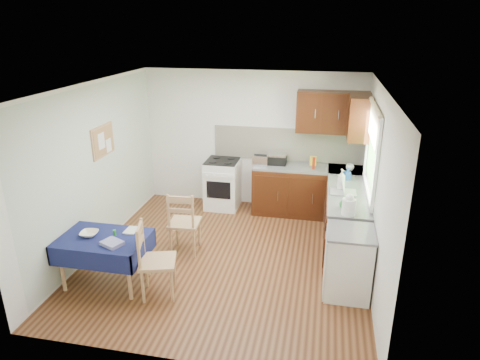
% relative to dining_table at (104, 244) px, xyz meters
% --- Properties ---
extents(floor, '(4.20, 4.20, 0.00)m').
position_rel_dining_table_xyz_m(floor, '(1.42, 0.95, -0.57)').
color(floor, '#452412').
rests_on(floor, ground).
extents(ceiling, '(4.00, 4.20, 0.02)m').
position_rel_dining_table_xyz_m(ceiling, '(1.42, 0.95, 1.93)').
color(ceiling, white).
rests_on(ceiling, wall_back).
extents(wall_back, '(4.00, 0.02, 2.50)m').
position_rel_dining_table_xyz_m(wall_back, '(1.42, 3.05, 0.68)').
color(wall_back, white).
rests_on(wall_back, ground).
extents(wall_front, '(4.00, 0.02, 2.50)m').
position_rel_dining_table_xyz_m(wall_front, '(1.42, -1.15, 0.68)').
color(wall_front, white).
rests_on(wall_front, ground).
extents(wall_left, '(0.02, 4.20, 2.50)m').
position_rel_dining_table_xyz_m(wall_left, '(-0.58, 0.95, 0.68)').
color(wall_left, silver).
rests_on(wall_left, ground).
extents(wall_right, '(0.02, 4.20, 2.50)m').
position_rel_dining_table_xyz_m(wall_right, '(3.42, 0.95, 0.68)').
color(wall_right, white).
rests_on(wall_right, ground).
extents(base_cabinets, '(1.90, 2.30, 0.86)m').
position_rel_dining_table_xyz_m(base_cabinets, '(2.77, 2.20, -0.14)').
color(base_cabinets, '#371609').
rests_on(base_cabinets, ground).
extents(worktop_back, '(1.90, 0.60, 0.04)m').
position_rel_dining_table_xyz_m(worktop_back, '(2.47, 2.75, 0.31)').
color(worktop_back, slate).
rests_on(worktop_back, base_cabinets).
extents(worktop_right, '(0.60, 1.70, 0.04)m').
position_rel_dining_table_xyz_m(worktop_right, '(3.12, 1.60, 0.31)').
color(worktop_right, slate).
rests_on(worktop_right, base_cabinets).
extents(worktop_corner, '(0.60, 0.60, 0.04)m').
position_rel_dining_table_xyz_m(worktop_corner, '(3.12, 2.75, 0.31)').
color(worktop_corner, slate).
rests_on(worktop_corner, base_cabinets).
extents(splashback, '(2.70, 0.02, 0.60)m').
position_rel_dining_table_xyz_m(splashback, '(2.07, 3.03, 0.63)').
color(splashback, white).
rests_on(splashback, wall_back).
extents(upper_cabinets, '(1.20, 0.85, 0.70)m').
position_rel_dining_table_xyz_m(upper_cabinets, '(2.94, 2.75, 1.28)').
color(upper_cabinets, '#371609').
rests_on(upper_cabinets, wall_back).
extents(stove, '(0.60, 0.61, 0.92)m').
position_rel_dining_table_xyz_m(stove, '(0.92, 2.74, -0.11)').
color(stove, white).
rests_on(stove, ground).
extents(window, '(0.04, 1.48, 1.26)m').
position_rel_dining_table_xyz_m(window, '(3.39, 1.65, 1.08)').
color(window, '#2D5222').
rests_on(window, wall_right).
extents(fridge, '(0.58, 0.60, 0.89)m').
position_rel_dining_table_xyz_m(fridge, '(3.12, 0.40, -0.13)').
color(fridge, white).
rests_on(fridge, ground).
extents(corkboard, '(0.04, 0.62, 0.47)m').
position_rel_dining_table_xyz_m(corkboard, '(-0.56, 1.25, 1.03)').
color(corkboard, '#AE7E57').
rests_on(corkboard, wall_left).
extents(dining_table, '(1.12, 0.76, 0.68)m').
position_rel_dining_table_xyz_m(dining_table, '(0.00, 0.00, 0.00)').
color(dining_table, '#0F173E').
rests_on(dining_table, ground).
extents(chair_far, '(0.47, 0.47, 0.99)m').
position_rel_dining_table_xyz_m(chair_far, '(0.76, 0.97, -0.05)').
color(chair_far, '#AE7E57').
rests_on(chair_far, ground).
extents(chair_near, '(0.54, 0.54, 0.99)m').
position_rel_dining_table_xyz_m(chair_near, '(0.73, -0.11, -0.05)').
color(chair_near, '#AE7E57').
rests_on(chair_near, ground).
extents(toaster, '(0.27, 0.16, 0.21)m').
position_rel_dining_table_xyz_m(toaster, '(1.64, 2.65, 0.42)').
color(toaster, silver).
rests_on(toaster, worktop_back).
extents(sandwich_press, '(0.32, 0.28, 0.19)m').
position_rel_dining_table_xyz_m(sandwich_press, '(1.91, 2.80, 0.42)').
color(sandwich_press, black).
rests_on(sandwich_press, worktop_back).
extents(sauce_bottle, '(0.05, 0.05, 0.20)m').
position_rel_dining_table_xyz_m(sauce_bottle, '(2.56, 2.63, 0.43)').
color(sauce_bottle, '#AC200D').
rests_on(sauce_bottle, worktop_back).
extents(yellow_packet, '(0.13, 0.10, 0.15)m').
position_rel_dining_table_xyz_m(yellow_packet, '(2.54, 2.85, 0.40)').
color(yellow_packet, yellow).
rests_on(yellow_packet, worktop_back).
extents(dish_rack, '(0.38, 0.29, 0.18)m').
position_rel_dining_table_xyz_m(dish_rack, '(3.04, 1.61, 0.35)').
color(dish_rack, '#99999E').
rests_on(dish_rack, worktop_right).
extents(kettle, '(0.18, 0.18, 0.30)m').
position_rel_dining_table_xyz_m(kettle, '(3.09, 0.85, 0.46)').
color(kettle, white).
rests_on(kettle, worktop_right).
extents(cup, '(0.17, 0.17, 0.10)m').
position_rel_dining_table_xyz_m(cup, '(3.17, 2.68, 0.38)').
color(cup, white).
rests_on(cup, worktop_back).
extents(soap_bottle_a, '(0.17, 0.17, 0.32)m').
position_rel_dining_table_xyz_m(soap_bottle_a, '(3.01, 1.74, 0.49)').
color(soap_bottle_a, white).
rests_on(soap_bottle_a, worktop_right).
extents(soap_bottle_b, '(0.12, 0.11, 0.20)m').
position_rel_dining_table_xyz_m(soap_bottle_b, '(3.12, 2.21, 0.43)').
color(soap_bottle_b, '#1D4BAE').
rests_on(soap_bottle_b, worktop_right).
extents(soap_bottle_c, '(0.19, 0.19, 0.17)m').
position_rel_dining_table_xyz_m(soap_bottle_c, '(3.04, 1.05, 0.41)').
color(soap_bottle_c, '#227F31').
rests_on(soap_bottle_c, worktop_right).
extents(plate_bowl, '(0.25, 0.25, 0.06)m').
position_rel_dining_table_xyz_m(plate_bowl, '(-0.19, 0.01, 0.13)').
color(plate_bowl, '#F7EECA').
rests_on(plate_bowl, dining_table).
extents(book, '(0.16, 0.22, 0.02)m').
position_rel_dining_table_xyz_m(book, '(0.20, 0.24, 0.11)').
color(book, white).
rests_on(book, dining_table).
extents(spice_jar, '(0.04, 0.04, 0.08)m').
position_rel_dining_table_xyz_m(spice_jar, '(0.13, 0.08, 0.15)').
color(spice_jar, green).
rests_on(spice_jar, dining_table).
extents(tea_towel, '(0.31, 0.28, 0.05)m').
position_rel_dining_table_xyz_m(tea_towel, '(0.21, -0.16, 0.13)').
color(tea_towel, navy).
rests_on(tea_towel, dining_table).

